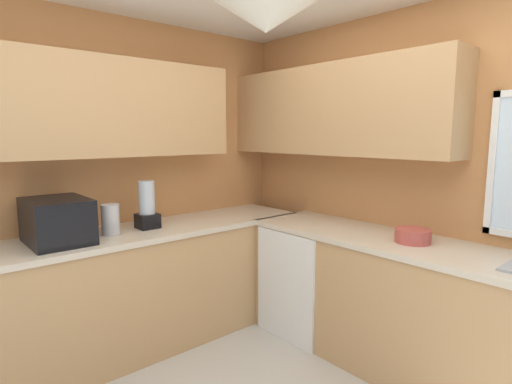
{
  "coord_description": "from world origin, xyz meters",
  "views": [
    {
      "loc": [
        1.26,
        -1.14,
        1.62
      ],
      "look_at": [
        -0.8,
        0.64,
        1.23
      ],
      "focal_mm": 28.62,
      "sensor_mm": 36.0,
      "label": 1
    }
  ],
  "objects": [
    {
      "name": "room_shell",
      "position": [
        -0.76,
        0.55,
        1.79
      ],
      "size": [
        3.84,
        3.41,
        2.56
      ],
      "color": "#C6844C",
      "rests_on": "ground_plane"
    },
    {
      "name": "counter_run_left",
      "position": [
        -1.55,
        0.0,
        0.46
      ],
      "size": [
        0.65,
        3.02,
        0.91
      ],
      "color": "tan",
      "rests_on": "ground_plane"
    },
    {
      "name": "counter_run_back",
      "position": [
        0.21,
        1.33,
        0.46
      ],
      "size": [
        2.93,
        0.65,
        0.91
      ],
      "color": "tan",
      "rests_on": "ground_plane"
    },
    {
      "name": "dishwasher",
      "position": [
        -0.89,
        1.3,
        0.43
      ],
      "size": [
        0.6,
        0.6,
        0.87
      ],
      "primitive_type": "cube",
      "color": "white",
      "rests_on": "ground_plane"
    },
    {
      "name": "microwave",
      "position": [
        -1.55,
        -0.42,
        1.06
      ],
      "size": [
        0.48,
        0.36,
        0.29
      ],
      "primitive_type": "cube",
      "color": "black",
      "rests_on": "counter_run_left"
    },
    {
      "name": "kettle",
      "position": [
        -1.53,
        -0.08,
        1.02
      ],
      "size": [
        0.12,
        0.12,
        0.22
      ],
      "primitive_type": "cylinder",
      "color": "#B7B7BC",
      "rests_on": "counter_run_left"
    },
    {
      "name": "bowl",
      "position": [
        -0.03,
        1.33,
        0.96
      ],
      "size": [
        0.23,
        0.23,
        0.09
      ],
      "primitive_type": "cylinder",
      "color": "#B74C42",
      "rests_on": "counter_run_back"
    },
    {
      "name": "blender_appliance",
      "position": [
        -1.55,
        0.21,
        1.07
      ],
      "size": [
        0.15,
        0.15,
        0.36
      ],
      "color": "black",
      "rests_on": "counter_run_left"
    }
  ]
}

